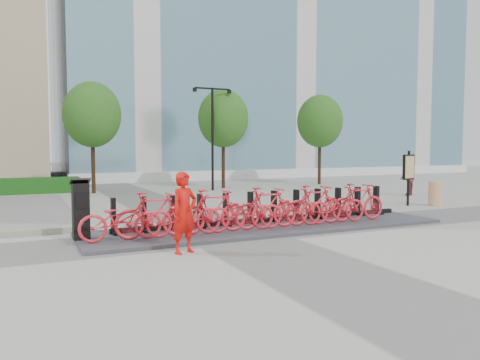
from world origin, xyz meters
name	(u,v)px	position (x,y,z in m)	size (l,w,h in m)	color
ground	(229,234)	(0.00, 0.00, 0.00)	(120.00, 120.00, 0.00)	#9E9C8F
glass_building	(255,31)	(14.00, 26.00, 12.00)	(32.00, 16.00, 24.00)	teal
hedge_b	(10,186)	(-5.00, 13.20, 0.35)	(6.00, 1.20, 0.70)	#164D16
tree_1	(92,115)	(-1.50, 12.00, 3.59)	(2.60, 2.60, 5.10)	#3B2713
tree_2	(223,119)	(5.00, 12.00, 3.59)	(2.60, 2.60, 5.10)	#3B2713
tree_3	(320,121)	(11.00, 12.00, 3.59)	(2.60, 2.60, 5.10)	#3B2713
streetlamp	(212,126)	(4.00, 11.00, 3.13)	(2.00, 0.20, 5.00)	black
dock_pad	(270,227)	(1.30, 0.30, 0.04)	(9.60, 2.40, 0.08)	#3C3D44
dock_rail_posts	(264,207)	(1.36, 0.77, 0.51)	(8.02, 0.50, 0.85)	black
bike_0	(121,219)	(-2.60, -0.05, 0.55)	(0.63, 1.80, 0.95)	red
bike_1	(153,215)	(-1.88, -0.05, 0.60)	(0.49, 1.75, 1.05)	red
bike_2	(184,215)	(-1.16, -0.05, 0.55)	(0.63, 1.80, 0.95)	red
bike_3	(213,211)	(-0.44, -0.05, 0.60)	(0.49, 1.75, 1.05)	red
bike_4	(240,211)	(0.28, -0.05, 0.55)	(0.63, 1.80, 0.95)	red
bike_5	(266,208)	(1.00, -0.05, 0.60)	(0.49, 1.75, 1.05)	red
bike_6	(291,208)	(1.72, -0.05, 0.55)	(0.63, 1.80, 0.95)	red
bike_7	(315,205)	(2.44, -0.05, 0.60)	(0.49, 1.75, 1.05)	red
bike_8	(337,205)	(3.16, -0.05, 0.55)	(0.63, 1.80, 0.95)	red
bike_9	(358,202)	(3.88, -0.05, 0.60)	(0.49, 1.75, 1.05)	red
kiosk	(81,210)	(-3.37, 0.49, 0.74)	(0.43, 0.37, 1.37)	black
worker_red	(184,213)	(-1.62, -1.46, 0.81)	(0.59, 0.39, 1.63)	red
pedestrian	(407,177)	(10.84, 5.13, 0.79)	(0.77, 0.60, 1.58)	maroon
construction_barrel	(435,194)	(9.02, 1.93, 0.44)	(0.46, 0.46, 0.88)	orange
map_sign	(409,169)	(8.14, 2.35, 1.32)	(0.65, 0.25, 1.99)	black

